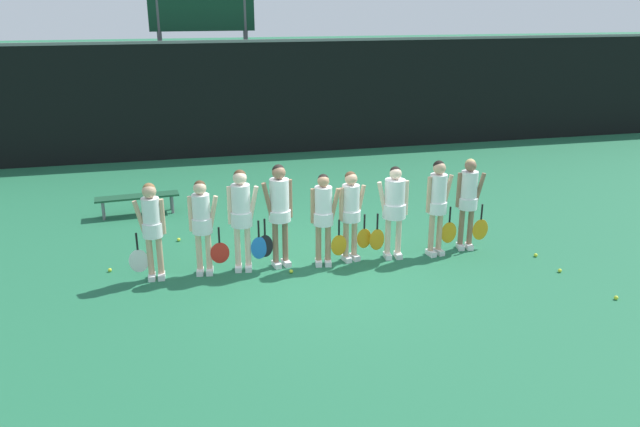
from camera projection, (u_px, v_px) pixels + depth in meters
name	position (u px, v px, depth m)	size (l,w,h in m)	color
ground_plane	(320.00, 264.00, 10.96)	(140.00, 140.00, 0.00)	#216642
fence_windscreen	(251.00, 98.00, 18.14)	(60.00, 0.08, 3.34)	black
scoreboard	(202.00, 16.00, 18.51)	(3.11, 0.15, 5.19)	#515156
bench_courtside	(137.00, 198.00, 13.36)	(1.76, 0.49, 0.43)	#19472D
player_0	(152.00, 224.00, 10.08)	(0.63, 0.33, 1.65)	tan
player_1	(202.00, 220.00, 10.28)	(0.63, 0.34, 1.63)	beige
player_2	(242.00, 211.00, 10.39)	(0.64, 0.36, 1.77)	beige
player_3	(279.00, 206.00, 10.54)	(0.64, 0.38, 1.81)	#8C664C
player_4	(324.00, 213.00, 10.64)	(0.62, 0.35, 1.63)	tan
player_5	(351.00, 209.00, 10.83)	(0.62, 0.35, 1.62)	tan
player_6	(394.00, 205.00, 10.92)	(0.68, 0.41, 1.68)	beige
player_7	(438.00, 200.00, 11.04)	(0.64, 0.35, 1.75)	tan
player_8	(469.00, 197.00, 11.33)	(0.64, 0.35, 1.71)	#8C664C
tennis_ball_0	(616.00, 298.00, 9.64)	(0.07, 0.07, 0.07)	#CCE033
tennis_ball_1	(560.00, 271.00, 10.61)	(0.07, 0.07, 0.07)	#CCE033
tennis_ball_2	(110.00, 270.00, 10.63)	(0.06, 0.06, 0.06)	#CCE033
tennis_ball_3	(179.00, 240.00, 11.98)	(0.07, 0.07, 0.07)	#CCE033
tennis_ball_4	(291.00, 271.00, 10.58)	(0.07, 0.07, 0.07)	#CCE033
tennis_ball_5	(536.00, 255.00, 11.25)	(0.07, 0.07, 0.07)	#CCE033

